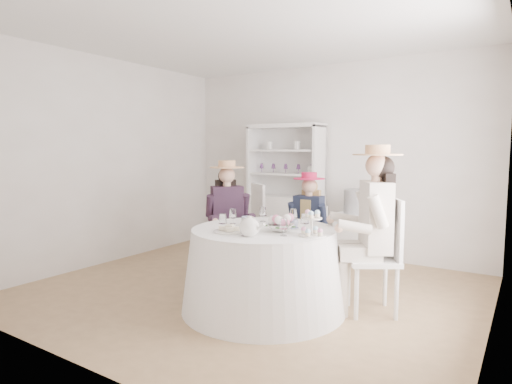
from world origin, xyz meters
The scene contains 23 objects.
ground centered at (0.00, 0.00, 0.00)m, with size 4.50×4.50×0.00m, color olive.
ceiling centered at (0.00, 0.00, 2.70)m, with size 4.50×4.50×0.00m, color white.
wall_back centered at (0.00, 2.00, 1.35)m, with size 4.50×4.50×0.00m, color silver.
wall_front centered at (0.00, -2.00, 1.35)m, with size 4.50×4.50×0.00m, color silver.
wall_left centered at (-2.25, 0.00, 1.35)m, with size 4.50×4.50×0.00m, color silver.
wall_right centered at (2.25, 0.00, 1.35)m, with size 4.50×4.50×0.00m, color silver.
tea_table centered at (0.39, -0.38, 0.38)m, with size 1.54×1.54×0.77m.
hutch centered at (-0.54, 1.75, 0.66)m, with size 1.27×0.84×1.87m.
side_table centered at (0.56, 1.65, 0.34)m, with size 0.43×0.43×0.67m, color silver.
hatbox centered at (0.56, 1.65, 0.83)m, with size 0.31×0.31×0.31m, color black.
guest_left centered at (-0.43, 0.17, 0.78)m, with size 0.59×0.58×1.38m.
guest_mid centered at (0.37, 0.62, 0.71)m, with size 0.45×0.47×1.25m.
guest_right centered at (1.28, 0.07, 0.87)m, with size 0.66×0.61×1.55m.
spare_chair centered at (-0.29, 0.80, 0.58)m, with size 0.63×0.63×1.08m.
teacup_a centered at (0.13, -0.29, 0.80)m, with size 0.09×0.09×0.07m, color white.
teacup_b centered at (0.35, -0.12, 0.80)m, with size 0.07×0.07×0.07m, color white.
teacup_c centered at (0.63, -0.23, 0.81)m, with size 0.09×0.09×0.07m, color white.
flower_bowl centered at (0.61, -0.43, 0.80)m, with size 0.23×0.23×0.06m, color white.
flower_arrangement centered at (0.60, -0.42, 0.87)m, with size 0.20×0.20×0.08m.
table_teapot centered at (0.49, -0.75, 0.85)m, with size 0.24×0.17×0.18m.
sandwich_plate centered at (0.24, -0.70, 0.79)m, with size 0.29×0.29×0.06m.
cupcake_stand centered at (0.93, -0.46, 0.85)m, with size 0.23×0.23×0.22m.
stemware_set centered at (0.39, -0.38, 0.85)m, with size 0.82×0.82×0.15m.
Camera 1 is at (2.47, -3.73, 1.50)m, focal length 30.00 mm.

